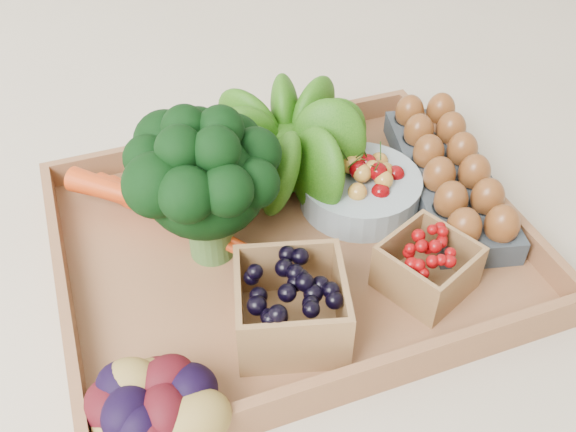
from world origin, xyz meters
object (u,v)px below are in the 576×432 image
object	(u,v)px
tray	(288,247)
egg_carton	(447,180)
cherry_bowl	(360,190)
broccoli	(208,208)

from	to	relation	value
tray	egg_carton	xyz separation A→B (m)	(0.24, 0.02, 0.02)
cherry_bowl	tray	bearing A→B (deg)	-161.00
egg_carton	cherry_bowl	bearing A→B (deg)	-175.17
broccoli	cherry_bowl	size ratio (longest dim) A/B	1.14
cherry_bowl	egg_carton	size ratio (longest dim) A/B	0.54
cherry_bowl	egg_carton	bearing A→B (deg)	-8.65
tray	broccoli	size ratio (longest dim) A/B	3.05
tray	cherry_bowl	bearing A→B (deg)	19.00
broccoli	cherry_bowl	world-z (taller)	broccoli
tray	broccoli	xyz separation A→B (m)	(-0.09, 0.02, 0.08)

